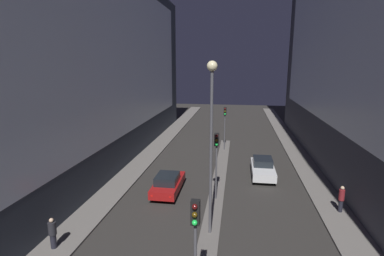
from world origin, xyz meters
name	(u,v)px	position (x,y,z in m)	size (l,w,h in m)	color
building_left	(99,67)	(-11.91, 21.78, 9.29)	(6.01, 43.55, 18.56)	#2D333D
building_right	(372,14)	(11.91, 21.78, 13.52)	(6.01, 43.55, 27.02)	#383842
median_strip	(217,189)	(0.00, 15.99, 0.06)	(1.11, 29.98, 0.11)	#66605B
traffic_light_near	(195,234)	(0.00, 3.66, 3.63)	(0.32, 0.42, 4.81)	#4C4C51
traffic_light_mid	(217,151)	(0.00, 14.08, 3.63)	(0.32, 0.42, 4.81)	#4C4C51
traffic_light_far	(225,119)	(0.00, 26.85, 3.63)	(0.32, 0.42, 4.81)	#4C4C51
street_lamp	(211,120)	(0.00, 9.65, 6.67)	(0.55, 0.55, 9.62)	#4C4C51
car_left_lane	(168,183)	(-3.66, 14.80, 0.77)	(1.85, 4.43, 1.53)	maroon
car_right_lane	(263,168)	(3.66, 19.36, 0.79)	(1.88, 4.55, 1.56)	silver
pedestrian_on_left_sidewalk	(53,233)	(-7.93, 6.92, 1.01)	(0.41, 0.41, 1.68)	black
pedestrian_on_right_sidewalk	(341,198)	(8.16, 13.35, 1.07)	(0.36, 0.36, 1.77)	black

